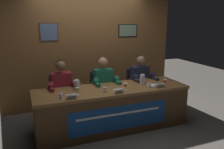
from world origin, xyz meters
TOP-DOWN VIEW (x-y plane):
  - ground_plane at (0.00, 0.00)m, footprint 12.00×12.00m
  - wall_back_panelled at (-0.00, 1.35)m, footprint 3.98×0.14m
  - conference_table at (-0.00, -0.11)m, footprint 2.78×0.85m
  - chair_left at (-0.83, 0.61)m, footprint 0.44×0.44m
  - panelist_left at (-0.83, 0.41)m, footprint 0.51×0.48m
  - nameplate_left at (-0.81, -0.32)m, footprint 0.18×0.06m
  - juice_glass_left at (-0.67, -0.17)m, footprint 0.06×0.06m
  - water_cup_left at (-0.95, -0.26)m, footprint 0.06×0.06m
  - chair_center at (0.00, 0.61)m, footprint 0.44×0.44m
  - panelist_center at (0.00, 0.41)m, footprint 0.51×0.48m
  - nameplate_center at (-0.01, -0.33)m, footprint 0.17×0.06m
  - juice_glass_center at (0.18, -0.20)m, footprint 0.06×0.06m
  - water_cup_center at (-0.20, -0.19)m, footprint 0.06×0.06m
  - chair_right at (0.83, 0.61)m, footprint 0.44×0.44m
  - panelist_right at (0.83, 0.41)m, footprint 0.51×0.48m
  - nameplate_right at (0.82, -0.30)m, footprint 0.18×0.06m
  - juice_glass_right at (0.97, -0.23)m, footprint 0.06×0.06m
  - water_cup_right at (0.64, -0.23)m, footprint 0.06×0.06m
  - water_pitcher_left_side at (-0.62, 0.08)m, footprint 0.15×0.10m
  - water_pitcher_right_side at (0.63, 0.01)m, footprint 0.15×0.10m
  - document_stack_right at (0.78, -0.13)m, footprint 0.23×0.19m

SIDE VIEW (x-z plane):
  - ground_plane at x=0.00m, z-range 0.00..0.00m
  - chair_left at x=-0.83m, z-range -0.01..0.91m
  - chair_center at x=0.00m, z-range -0.01..0.91m
  - chair_right at x=0.83m, z-range -0.01..0.91m
  - conference_table at x=0.00m, z-range 0.13..0.89m
  - panelist_left at x=-0.83m, z-range 0.10..1.35m
  - panelist_center at x=0.00m, z-range 0.10..1.35m
  - panelist_right at x=0.83m, z-range 0.10..1.35m
  - document_stack_right at x=0.78m, z-range 0.76..0.77m
  - water_cup_left at x=-0.95m, z-range 0.75..0.84m
  - water_cup_center at x=-0.20m, z-range 0.75..0.84m
  - water_cup_right at x=0.64m, z-range 0.75..0.84m
  - nameplate_left at x=-0.81m, z-range 0.76..0.84m
  - nameplate_center at x=-0.01m, z-range 0.76..0.84m
  - nameplate_right at x=0.82m, z-range 0.76..0.84m
  - juice_glass_left at x=-0.67m, z-range 0.78..0.91m
  - juice_glass_center at x=0.18m, z-range 0.78..0.91m
  - juice_glass_right at x=0.97m, z-range 0.78..0.91m
  - water_pitcher_left_side at x=-0.62m, z-range 0.75..0.96m
  - water_pitcher_right_side at x=0.63m, z-range 0.75..0.96m
  - wall_back_panelled at x=0.00m, z-range 0.00..2.60m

